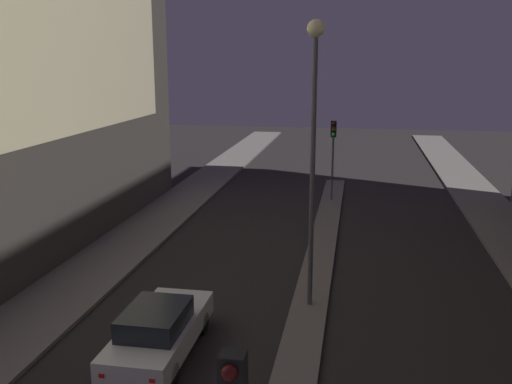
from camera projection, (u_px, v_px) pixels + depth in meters
The scene contains 4 objects.
median_strip at pixel (316, 277), 21.31m from camera, with size 1.19×34.58×0.14m.
traffic_light_mid at pixel (333, 142), 31.90m from camera, with size 0.32×0.42×4.51m.
street_lamp at pixel (314, 118), 17.39m from camera, with size 0.53×0.53×9.03m.
car_left_lane at pixel (159, 330), 15.57m from camera, with size 1.81×4.72×1.54m.
Camera 1 is at (1.35, -1.81, 8.03)m, focal length 40.00 mm.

